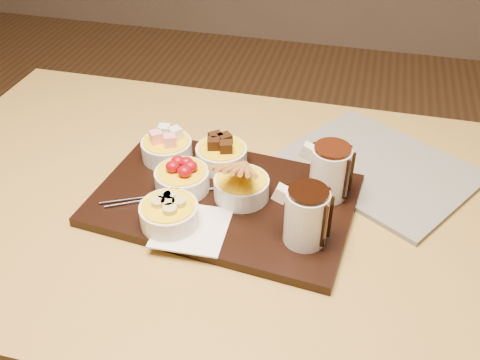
% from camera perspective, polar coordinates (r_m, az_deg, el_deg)
% --- Properties ---
extents(dining_table, '(1.20, 0.80, 0.75)m').
position_cam_1_polar(dining_table, '(1.07, -3.32, -5.72)').
color(dining_table, '#B38F42').
rests_on(dining_table, ground).
extents(serving_board, '(0.49, 0.34, 0.02)m').
position_cam_1_polar(serving_board, '(0.98, -1.70, -2.10)').
color(serving_board, black).
rests_on(serving_board, dining_table).
extents(napkin, '(0.12, 0.12, 0.00)m').
position_cam_1_polar(napkin, '(0.91, -5.19, -5.10)').
color(napkin, white).
rests_on(napkin, serving_board).
extents(bowl_marshmallows, '(0.10, 0.10, 0.04)m').
position_cam_1_polar(bowl_marshmallows, '(1.07, -7.80, 3.24)').
color(bowl_marshmallows, white).
rests_on(bowl_marshmallows, serving_board).
extents(bowl_cake, '(0.10, 0.10, 0.04)m').
position_cam_1_polar(bowl_cake, '(1.04, -1.99, 2.55)').
color(bowl_cake, white).
rests_on(bowl_cake, serving_board).
extents(bowl_strawberries, '(0.10, 0.10, 0.04)m').
position_cam_1_polar(bowl_strawberries, '(0.98, -6.19, -0.00)').
color(bowl_strawberries, white).
rests_on(bowl_strawberries, serving_board).
extents(bowl_biscotti, '(0.10, 0.10, 0.04)m').
position_cam_1_polar(bowl_biscotti, '(0.96, 0.15, -0.85)').
color(bowl_biscotti, white).
rests_on(bowl_biscotti, serving_board).
extents(bowl_bananas, '(0.10, 0.10, 0.04)m').
position_cam_1_polar(bowl_bananas, '(0.91, -7.55, -3.69)').
color(bowl_bananas, white).
rests_on(bowl_bananas, serving_board).
extents(pitcher_dark_chocolate, '(0.08, 0.08, 0.10)m').
position_cam_1_polar(pitcher_dark_chocolate, '(0.86, 7.07, -3.93)').
color(pitcher_dark_chocolate, silver).
rests_on(pitcher_dark_chocolate, serving_board).
extents(pitcher_milk_chocolate, '(0.08, 0.08, 0.10)m').
position_cam_1_polar(pitcher_milk_chocolate, '(0.96, 9.55, 0.80)').
color(pitcher_milk_chocolate, silver).
rests_on(pitcher_milk_chocolate, serving_board).
extents(fondue_skewers, '(0.14, 0.25, 0.01)m').
position_cam_1_polar(fondue_skewers, '(0.98, -7.27, -1.43)').
color(fondue_skewers, silver).
rests_on(fondue_skewers, serving_board).
extents(newspaper, '(0.44, 0.42, 0.01)m').
position_cam_1_polar(newspaper, '(1.10, 14.53, 1.30)').
color(newspaper, beige).
rests_on(newspaper, dining_table).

